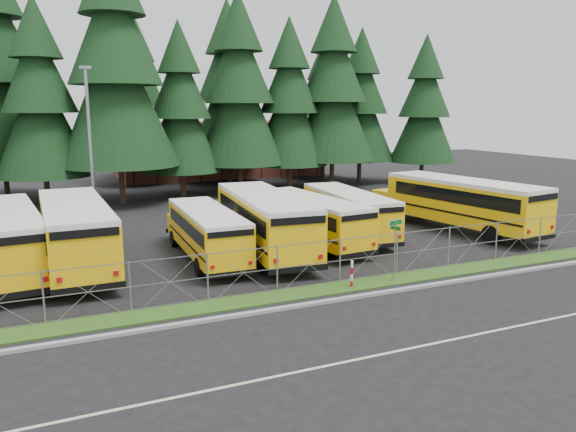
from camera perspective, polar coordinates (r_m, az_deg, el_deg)
The scene contains 27 objects.
ground at distance 26.42m, azimuth 6.10°, elevation -5.85°, with size 120.00×120.00×0.00m, color black.
curb at distance 23.91m, azimuth 9.86°, elevation -7.64°, with size 50.00×0.25×0.12m, color gray.
grass_verge at distance 25.03m, azimuth 8.07°, elevation -6.80°, with size 50.00×1.40×0.06m, color #214614.
road_lane_line at distance 20.32m, azimuth 17.70°, elevation -11.59°, with size 50.00×0.12×0.01m, color beige.
chainlink_fence at distance 25.32m, azimuth 7.28°, elevation -4.28°, with size 44.00×0.10×2.00m, color gray, non-canonical shape.
brick_building at distance 64.78m, azimuth -7.16°, elevation 6.82°, with size 22.00×10.00×6.00m, color maroon.
bus_0 at distance 28.96m, azimuth -26.70°, elevation -2.33°, with size 2.78×11.79×3.09m, color #F7B507, non-canonical shape.
bus_1 at distance 28.83m, azimuth -20.80°, elevation -1.77°, with size 2.91×12.34×3.24m, color #F7B507, non-canonical shape.
bus_3 at distance 28.75m, azimuth -8.36°, elevation -1.83°, with size 2.36×9.98×2.62m, color #F7B507, non-canonical shape.
bus_4 at distance 29.76m, azimuth -2.61°, elevation -0.72°, with size 2.87×12.15×3.19m, color #F7B507, non-canonical shape.
bus_5 at distance 31.53m, azimuth 2.09°, elevation -0.48°, with size 2.45×10.40×2.73m, color #F7B507, non-canonical shape.
bus_6 at distance 33.78m, azimuth 5.90°, elevation 0.25°, with size 2.46×10.42×2.73m, color #F7B507, non-canonical shape.
bus_east at distance 36.63m, azimuth 16.84°, elevation 1.09°, with size 2.93×12.43×3.26m, color #F7B507, non-canonical shape.
street_sign at distance 25.05m, azimuth 10.83°, elevation -2.11°, with size 0.82×0.54×2.81m.
striped_bollard at distance 24.31m, azimuth 6.49°, elevation -5.89°, with size 0.11×0.11×1.20m, color #B20C0C.
light_standard at distance 38.03m, azimuth -19.47°, elevation 7.17°, with size 0.70×0.35×10.14m.
conifer_2 at distance 47.44m, azimuth -23.89°, elevation 10.50°, with size 7.22×7.22×15.96m, color black, non-canonical shape.
conifer_3 at distance 46.72m, azimuth -17.11°, elevation 13.82°, with size 9.33×9.33×20.63m, color black, non-canonical shape.
conifer_4 at distance 49.09m, azimuth -10.87°, elevation 10.54°, with size 6.69×6.69×14.80m, color black, non-canonical shape.
conifer_5 at distance 50.81m, azimuth -4.99°, elevation 12.29°, with size 7.97×7.97×17.63m, color black, non-canonical shape.
conifer_6 at distance 52.61m, azimuth 0.13°, elevation 11.25°, with size 7.11×7.11×15.72m, color black, non-canonical shape.
conifer_7 at distance 54.16m, azimuth 4.59°, elevation 12.36°, with size 8.10×8.10×17.91m, color black, non-canonical shape.
conifer_8 at distance 58.26m, azimuth 7.40°, elevation 11.01°, with size 6.99×6.99×15.46m, color black, non-canonical shape.
conifer_9 at distance 58.71m, azimuth 13.67°, elevation 10.44°, with size 6.67×6.67×14.75m, color black, non-canonical shape.
conifer_11 at distance 58.35m, azimuth -15.30°, elevation 11.50°, with size 7.72×7.72×17.06m, color black, non-canonical shape.
conifer_12 at distance 57.55m, azimuth -6.08°, elevation 12.36°, with size 8.19×8.19×18.12m, color black, non-canonical shape.
conifer_13 at distance 61.19m, azimuth 3.62°, elevation 10.79°, with size 6.72×6.72×14.86m, color black, non-canonical shape.
Camera 1 is at (-12.79, -21.82, 7.63)m, focal length 35.00 mm.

